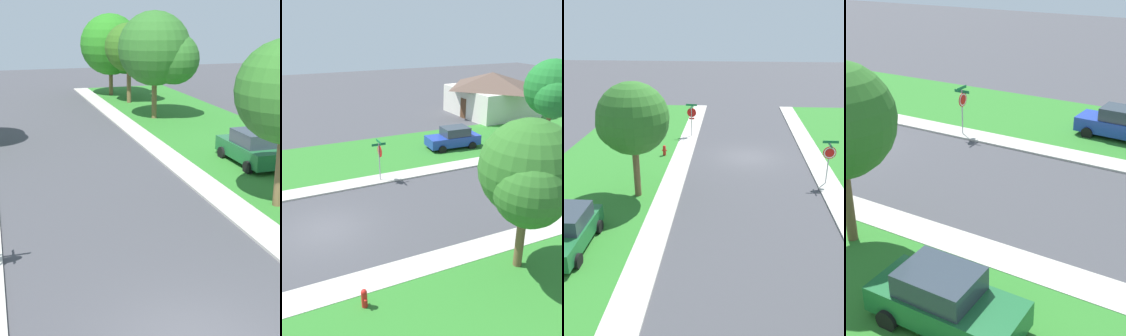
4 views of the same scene
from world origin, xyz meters
TOP-DOWN VIEW (x-y plane):
  - ground_plane at (0.00, 0.00)m, footprint 120.00×120.00m
  - sidewalk_east at (4.70, 12.00)m, footprint 1.40×56.00m
  - sidewalk_west at (-4.70, 12.00)m, footprint 1.40×56.00m
  - lawn_west at (-9.40, 12.00)m, footprint 8.00×56.00m
  - stop_sign_far_corner at (-4.52, 4.44)m, footprint 0.92×0.92m
  - car_blue_driveway_right at (-8.32, 11.98)m, footprint 2.19×4.38m
  - car_green_across_road at (8.18, 12.04)m, footprint 2.06×4.31m

SIDE VIEW (x-z plane):
  - ground_plane at x=0.00m, z-range 0.00..0.00m
  - lawn_west at x=-9.40m, z-range 0.00..0.08m
  - sidewalk_east at x=4.70m, z-range 0.00..0.10m
  - sidewalk_west at x=-4.70m, z-range 0.00..0.10m
  - car_blue_driveway_right at x=-8.32m, z-range -0.01..1.75m
  - car_green_across_road at x=8.18m, z-range -0.01..1.75m
  - stop_sign_far_corner at x=-4.52m, z-range 0.50..3.27m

